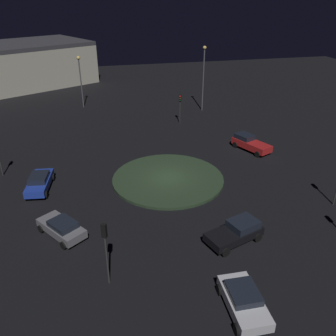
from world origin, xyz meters
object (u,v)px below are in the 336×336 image
car_red (250,143)px  streetlamp_south (80,74)px  car_blue (39,182)px  streetlamp_southwest (204,71)px  car_silver (244,300)px  car_grey (62,227)px  traffic_light_south (180,103)px  car_black (236,232)px  traffic_light_northeast (105,242)px

car_red → streetlamp_south: (18.03, -21.07, 4.28)m
car_blue → streetlamp_southwest: 29.47m
car_blue → car_silver: 20.96m
car_silver → car_grey: car_silver is taller
traffic_light_south → car_red: bearing=46.6°
car_silver → streetlamp_southwest: 37.64m
car_silver → traffic_light_south: (-4.70, -31.20, 2.08)m
car_grey → traffic_light_south: traffic_light_south is taller
car_red → streetlamp_southwest: streetlamp_southwest is taller
streetlamp_south → car_blue: bearing=79.9°
car_black → traffic_light_northeast: 9.82m
car_black → streetlamp_south: size_ratio=0.59×
streetlamp_south → car_black: bearing=105.5°
traffic_light_northeast → streetlamp_south: bearing=29.8°
car_blue → car_black: size_ratio=1.02×
car_black → car_red: 16.89m
car_black → car_red: car_red is taller
traffic_light_northeast → streetlamp_south: streetlamp_south is taller
car_silver → traffic_light_northeast: traffic_light_northeast is taller
car_red → traffic_light_northeast: bearing=-69.2°
car_black → traffic_light_south: size_ratio=1.16×
car_black → streetlamp_south: (9.98, -35.91, 4.32)m
car_blue → car_grey: size_ratio=1.09×
traffic_light_northeast → streetlamp_southwest: (-16.72, -32.18, 2.68)m
car_black → car_grey: (12.27, -3.54, -0.07)m
car_grey → traffic_light_northeast: bearing=172.3°
car_grey → streetlamp_southwest: size_ratio=0.46×
car_blue → streetlamp_south: size_ratio=0.61×
car_blue → car_red: car_red is taller
traffic_light_northeast → streetlamp_southwest: bearing=1.4°
car_silver → car_black: bearing=162.6°
car_grey → car_silver: bearing=-168.5°
car_black → traffic_light_northeast: (9.31, 2.04, 2.39)m
car_blue → traffic_light_south: 22.31m
streetlamp_southwest → car_red: bearing=92.4°
streetlamp_south → streetlamp_southwest: bearing=161.6°
car_black → car_silver: 6.28m
traffic_light_south → streetlamp_south: streetlamp_south is taller
car_blue → traffic_light_south: bearing=-42.6°
streetlamp_southwest → car_blue: bearing=41.2°
car_grey → traffic_light_south: 26.43m
car_red → streetlamp_south: bearing=-162.8°
traffic_light_south → streetlamp_south: size_ratio=0.51×
streetlamp_south → traffic_light_northeast: bearing=91.0°
car_grey → car_blue: bearing=-19.5°
car_red → car_blue: bearing=-103.7°
traffic_light_northeast → traffic_light_south: bearing=5.2°
car_blue → car_silver: (-12.34, 16.94, -0.02)m
car_blue → car_black: bearing=-119.8°
car_blue → streetlamp_southwest: (-21.84, -19.12, 5.08)m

